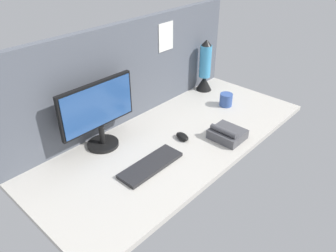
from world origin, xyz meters
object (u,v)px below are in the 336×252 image
mug_ceramic_blue (226,100)px  desk_phone (227,134)px  keyboard (151,165)px  monitor (98,112)px  lava_lamp (205,69)px  mouse (182,136)px

mug_ceramic_blue → desk_phone: 42.31cm
keyboard → mug_ceramic_blue: bearing=6.2°
monitor → mug_ceramic_blue: bearing=-15.7°
monitor → lava_lamp: size_ratio=1.19×
keyboard → mug_ceramic_blue: size_ratio=4.13×
keyboard → lava_lamp: size_ratio=0.94×
monitor → desk_phone: bearing=-42.1°
mouse → monitor: bearing=152.2°
mouse → lava_lamp: bearing=39.2°
monitor → mug_ceramic_blue: monitor is taller
lava_lamp → monitor: bearing=-178.7°
keyboard → lava_lamp: (94.96, 37.33, 15.49)cm
mouse → mug_ceramic_blue: mug_ceramic_blue is taller
mouse → desk_phone: desk_phone is taller
keyboard → mug_ceramic_blue: 85.05cm
mug_ceramic_blue → lava_lamp: 31.79cm
keyboard → desk_phone: (49.79, -14.44, 2.19)cm
monitor → lava_lamp: 100.02cm
mug_ceramic_blue → desk_phone: mug_ceramic_blue is taller
mug_ceramic_blue → desk_phone: bearing=-144.9°
desk_phone → lava_lamp: bearing=48.9°
monitor → keyboard: size_ratio=1.27×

